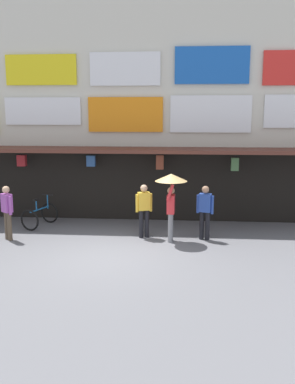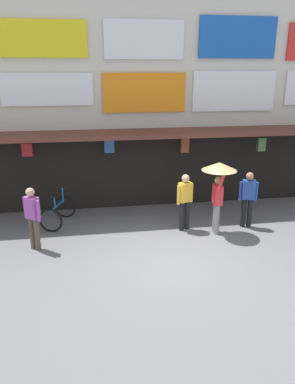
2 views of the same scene
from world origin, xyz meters
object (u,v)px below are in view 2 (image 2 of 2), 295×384
object	(u,v)px
pedestrian_with_umbrella	(219,178)
pedestrian_in_yellow	(185,199)
bicycle_parked	(58,212)
pedestrian_in_blue	(248,197)
pedestrian_in_black	(33,215)

from	to	relation	value
pedestrian_with_umbrella	pedestrian_in_yellow	size ratio (longest dim) A/B	1.24
pedestrian_in_yellow	bicycle_parked	bearing A→B (deg)	165.34
pedestrian_with_umbrella	bicycle_parked	bearing A→B (deg)	163.87
pedestrian_in_blue	pedestrian_in_yellow	xyz separation A→B (m)	(-1.88, 0.07, 0.00)
pedestrian_in_black	pedestrian_in_yellow	xyz separation A→B (m)	(4.13, 0.58, 0.00)
pedestrian_with_umbrella	pedestrian_in_yellow	xyz separation A→B (m)	(-0.84, 0.34, -0.69)
pedestrian_with_umbrella	pedestrian_in_yellow	bearing A→B (deg)	157.74
bicycle_parked	pedestrian_in_blue	xyz separation A→B (m)	(5.54, -1.03, 0.55)
pedestrian_in_yellow	pedestrian_in_blue	bearing A→B (deg)	-2.22
pedestrian_in_yellow	pedestrian_in_black	bearing A→B (deg)	-171.95
bicycle_parked	pedestrian_in_yellow	world-z (taller)	pedestrian_in_yellow
pedestrian_in_black	pedestrian_in_blue	distance (m)	6.03
pedestrian_with_umbrella	pedestrian_in_black	bearing A→B (deg)	-177.24
pedestrian_in_black	pedestrian_in_blue	xyz separation A→B (m)	(6.01, 0.51, 0.00)
pedestrian_in_blue	pedestrian_with_umbrella	bearing A→B (deg)	-165.29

